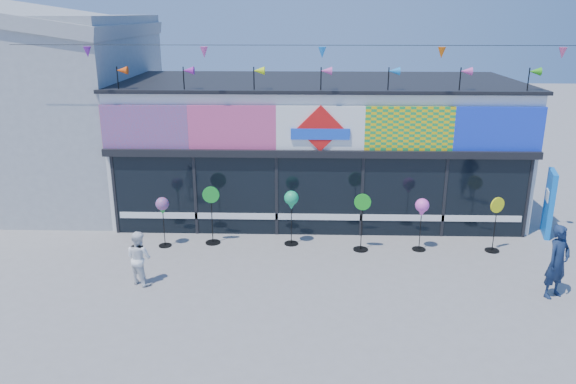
{
  "coord_description": "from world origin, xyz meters",
  "views": [
    {
      "loc": [
        -0.44,
        -11.59,
        6.09
      ],
      "look_at": [
        -0.84,
        2.0,
        1.73
      ],
      "focal_mm": 35.0,
      "sensor_mm": 36.0,
      "label": 1
    }
  ],
  "objects_px": {
    "blue_sign": "(549,203)",
    "spinner_1": "(212,214)",
    "spinner_3": "(362,221)",
    "spinner_4": "(422,209)",
    "spinner_5": "(495,223)",
    "adult_man": "(558,262)",
    "child": "(139,258)",
    "spinner_2": "(291,202)",
    "spinner_0": "(162,207)"
  },
  "relations": [
    {
      "from": "spinner_2",
      "to": "spinner_5",
      "type": "height_order",
      "value": "spinner_2"
    },
    {
      "from": "spinner_3",
      "to": "child",
      "type": "distance_m",
      "value": 5.76
    },
    {
      "from": "child",
      "to": "spinner_5",
      "type": "bearing_deg",
      "value": -135.35
    },
    {
      "from": "spinner_2",
      "to": "blue_sign",
      "type": "bearing_deg",
      "value": 7.15
    },
    {
      "from": "spinner_3",
      "to": "spinner_1",
      "type": "bearing_deg",
      "value": 174.93
    },
    {
      "from": "spinner_4",
      "to": "spinner_5",
      "type": "relative_size",
      "value": 0.96
    },
    {
      "from": "child",
      "to": "spinner_1",
      "type": "bearing_deg",
      "value": -87.1
    },
    {
      "from": "spinner_5",
      "to": "child",
      "type": "height_order",
      "value": "spinner_5"
    },
    {
      "from": "adult_man",
      "to": "spinner_5",
      "type": "bearing_deg",
      "value": 72.13
    },
    {
      "from": "child",
      "to": "spinner_3",
      "type": "bearing_deg",
      "value": -127.51
    },
    {
      "from": "spinner_3",
      "to": "blue_sign",
      "type": "bearing_deg",
      "value": 13.18
    },
    {
      "from": "spinner_1",
      "to": "spinner_4",
      "type": "bearing_deg",
      "value": -3.03
    },
    {
      "from": "adult_man",
      "to": "child",
      "type": "xyz_separation_m",
      "value": [
        -9.44,
        0.37,
        -0.2
      ]
    },
    {
      "from": "spinner_4",
      "to": "child",
      "type": "bearing_deg",
      "value": -162.78
    },
    {
      "from": "spinner_2",
      "to": "adult_man",
      "type": "xyz_separation_m",
      "value": [
        5.95,
        -2.81,
        -0.38
      ]
    },
    {
      "from": "blue_sign",
      "to": "adult_man",
      "type": "bearing_deg",
      "value": -94.61
    },
    {
      "from": "child",
      "to": "blue_sign",
      "type": "bearing_deg",
      "value": -131.47
    },
    {
      "from": "blue_sign",
      "to": "spinner_5",
      "type": "xyz_separation_m",
      "value": [
        -1.88,
        -1.23,
        -0.15
      ]
    },
    {
      "from": "spinner_2",
      "to": "spinner_5",
      "type": "relative_size",
      "value": 1.01
    },
    {
      "from": "spinner_4",
      "to": "adult_man",
      "type": "bearing_deg",
      "value": -45.15
    },
    {
      "from": "blue_sign",
      "to": "child",
      "type": "xyz_separation_m",
      "value": [
        -10.76,
        -3.35,
        -0.3
      ]
    },
    {
      "from": "spinner_4",
      "to": "spinner_1",
      "type": "bearing_deg",
      "value": 176.97
    },
    {
      "from": "blue_sign",
      "to": "spinner_1",
      "type": "height_order",
      "value": "blue_sign"
    },
    {
      "from": "spinner_0",
      "to": "spinner_4",
      "type": "relative_size",
      "value": 0.96
    },
    {
      "from": "spinner_1",
      "to": "spinner_4",
      "type": "xyz_separation_m",
      "value": [
        5.61,
        -0.3,
        0.29
      ]
    },
    {
      "from": "spinner_5",
      "to": "spinner_2",
      "type": "bearing_deg",
      "value": 176.58
    },
    {
      "from": "blue_sign",
      "to": "spinner_3",
      "type": "xyz_separation_m",
      "value": [
        -5.4,
        -1.26,
        -0.11
      ]
    },
    {
      "from": "spinner_3",
      "to": "child",
      "type": "relative_size",
      "value": 1.22
    },
    {
      "from": "spinner_1",
      "to": "adult_man",
      "type": "height_order",
      "value": "adult_man"
    },
    {
      "from": "spinner_5",
      "to": "spinner_1",
      "type": "bearing_deg",
      "value": 177.51
    },
    {
      "from": "adult_man",
      "to": "child",
      "type": "bearing_deg",
      "value": 147.14
    },
    {
      "from": "spinner_5",
      "to": "spinner_0",
      "type": "bearing_deg",
      "value": 179.45
    },
    {
      "from": "spinner_0",
      "to": "adult_man",
      "type": "height_order",
      "value": "adult_man"
    },
    {
      "from": "spinner_1",
      "to": "spinner_4",
      "type": "distance_m",
      "value": 5.63
    },
    {
      "from": "adult_man",
      "to": "spinner_3",
      "type": "bearing_deg",
      "value": 118.3
    },
    {
      "from": "spinner_3",
      "to": "spinner_4",
      "type": "relative_size",
      "value": 1.09
    },
    {
      "from": "spinner_0",
      "to": "spinner_5",
      "type": "height_order",
      "value": "spinner_5"
    },
    {
      "from": "spinner_1",
      "to": "spinner_2",
      "type": "relative_size",
      "value": 1.06
    },
    {
      "from": "blue_sign",
      "to": "spinner_1",
      "type": "relative_size",
      "value": 1.15
    },
    {
      "from": "spinner_5",
      "to": "spinner_3",
      "type": "bearing_deg",
      "value": -179.5
    },
    {
      "from": "spinner_1",
      "to": "spinner_5",
      "type": "distance_m",
      "value": 7.56
    },
    {
      "from": "spinner_4",
      "to": "spinner_5",
      "type": "distance_m",
      "value": 1.98
    },
    {
      "from": "spinner_3",
      "to": "spinner_4",
      "type": "xyz_separation_m",
      "value": [
        1.57,
        0.06,
        0.32
      ]
    },
    {
      "from": "spinner_0",
      "to": "adult_man",
      "type": "distance_m",
      "value": 9.74
    },
    {
      "from": "spinner_1",
      "to": "child",
      "type": "xyz_separation_m",
      "value": [
        -1.32,
        -2.44,
        -0.22
      ]
    },
    {
      "from": "blue_sign",
      "to": "adult_man",
      "type": "distance_m",
      "value": 3.95
    },
    {
      "from": "spinner_1",
      "to": "spinner_2",
      "type": "bearing_deg",
      "value": -0.16
    },
    {
      "from": "spinner_2",
      "to": "spinner_4",
      "type": "xyz_separation_m",
      "value": [
        3.44,
        -0.29,
        -0.07
      ]
    },
    {
      "from": "blue_sign",
      "to": "child",
      "type": "bearing_deg",
      "value": -147.75
    },
    {
      "from": "spinner_2",
      "to": "spinner_5",
      "type": "distance_m",
      "value": 5.41
    }
  ]
}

